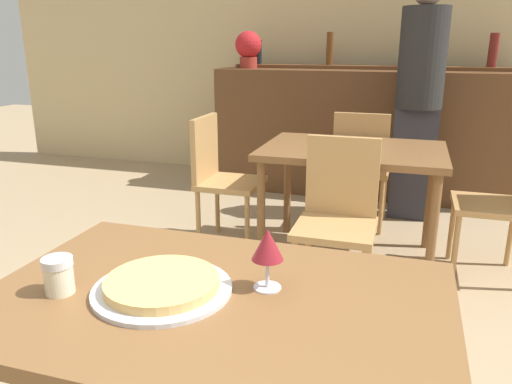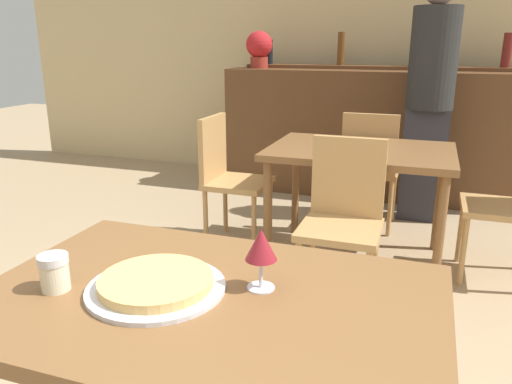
# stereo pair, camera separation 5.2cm
# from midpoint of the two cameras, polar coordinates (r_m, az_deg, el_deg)

# --- Properties ---
(wall_back) EXTENTS (8.00, 0.05, 2.80)m
(wall_back) POSITION_cam_midpoint_polar(r_m,az_deg,el_deg) (5.04, 14.76, 17.00)
(wall_back) COLOR #D1B784
(wall_back) RESTS_ON ground_plane
(dining_table_near) EXTENTS (1.13, 0.74, 0.75)m
(dining_table_near) POSITION_cam_midpoint_polar(r_m,az_deg,el_deg) (1.29, -4.25, -15.04)
(dining_table_near) COLOR brown
(dining_table_near) RESTS_ON ground_plane
(dining_table_far) EXTENTS (1.09, 0.77, 0.72)m
(dining_table_far) POSITION_cam_midpoint_polar(r_m,az_deg,el_deg) (3.10, 12.28, 3.45)
(dining_table_far) COLOR brown
(dining_table_far) RESTS_ON ground_plane
(bar_counter) EXTENTS (2.60, 0.56, 1.10)m
(bar_counter) POSITION_cam_midpoint_polar(r_m,az_deg,el_deg) (4.61, 13.43, 6.54)
(bar_counter) COLOR brown
(bar_counter) RESTS_ON ground_plane
(bar_back_shelf) EXTENTS (2.39, 0.24, 0.32)m
(bar_back_shelf) POSITION_cam_midpoint_polar(r_m,az_deg,el_deg) (4.68, 14.49, 14.03)
(bar_back_shelf) COLOR brown
(bar_back_shelf) RESTS_ON bar_counter
(chair_far_side_front) EXTENTS (0.40, 0.40, 0.87)m
(chair_far_side_front) POSITION_cam_midpoint_polar(r_m,az_deg,el_deg) (2.61, 10.52, -2.20)
(chair_far_side_front) COLOR tan
(chair_far_side_front) RESTS_ON ground_plane
(chair_far_side_back) EXTENTS (0.40, 0.40, 0.87)m
(chair_far_side_back) POSITION_cam_midpoint_polar(r_m,az_deg,el_deg) (3.68, 13.27, 3.20)
(chair_far_side_back) COLOR tan
(chair_far_side_back) RESTS_ON ground_plane
(chair_far_side_left) EXTENTS (0.40, 0.40, 0.87)m
(chair_far_side_left) POSITION_cam_midpoint_polar(r_m,az_deg,el_deg) (3.35, -2.85, 2.32)
(chair_far_side_left) COLOR tan
(chair_far_side_left) RESTS_ON ground_plane
(pizza_tray) EXTENTS (0.35, 0.35, 0.04)m
(pizza_tray) POSITION_cam_midpoint_polar(r_m,az_deg,el_deg) (1.28, -10.18, -10.33)
(pizza_tray) COLOR silver
(pizza_tray) RESTS_ON dining_table_near
(cheese_shaker) EXTENTS (0.07, 0.07, 0.09)m
(cheese_shaker) POSITION_cam_midpoint_polar(r_m,az_deg,el_deg) (1.33, -21.01, -8.57)
(cheese_shaker) COLOR beige
(cheese_shaker) RESTS_ON dining_table_near
(person_standing) EXTENTS (0.34, 0.34, 1.80)m
(person_standing) POSITION_cam_midpoint_polar(r_m,az_deg,el_deg) (3.95, 19.65, 10.72)
(person_standing) COLOR #2D2D38
(person_standing) RESTS_ON ground_plane
(wine_glass) EXTENTS (0.08, 0.08, 0.16)m
(wine_glass) POSITION_cam_midpoint_polar(r_m,az_deg,el_deg) (1.23, 1.80, -6.23)
(wine_glass) COLOR silver
(wine_glass) RESTS_ON dining_table_near
(potted_plant) EXTENTS (0.24, 0.24, 0.33)m
(potted_plant) POSITION_cam_midpoint_polar(r_m,az_deg,el_deg) (4.71, 0.70, 16.20)
(potted_plant) COLOR maroon
(potted_plant) RESTS_ON bar_counter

